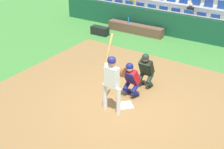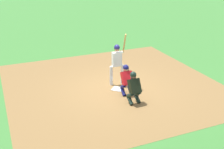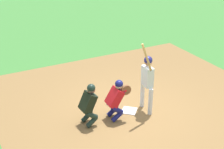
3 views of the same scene
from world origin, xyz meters
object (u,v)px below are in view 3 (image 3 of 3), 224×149
object	(u,v)px
batter_at_plate	(147,78)
catcher_crouching	(116,97)
home_plate_umpire	(89,103)
home_plate_marker	(129,111)

from	to	relation	value
batter_at_plate	catcher_crouching	distance (m)	1.11
batter_at_plate	catcher_crouching	world-z (taller)	batter_at_plate
catcher_crouching	home_plate_umpire	bearing A→B (deg)	-99.10
home_plate_marker	home_plate_umpire	size ratio (longest dim) A/B	0.34
home_plate_marker	home_plate_umpire	bearing A→B (deg)	-89.61
home_plate_marker	batter_at_plate	world-z (taller)	batter_at_plate
home_plate_marker	batter_at_plate	distance (m)	1.23
batter_at_plate	catcher_crouching	size ratio (longest dim) A/B	1.86
batter_at_plate	home_plate_umpire	distance (m)	1.91
home_plate_marker	catcher_crouching	bearing A→B (deg)	-75.62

